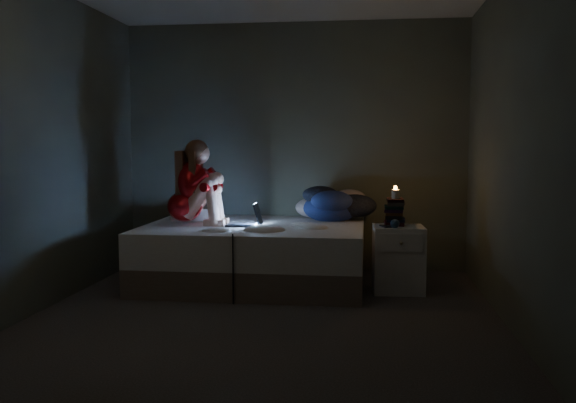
% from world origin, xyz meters
% --- Properties ---
extents(floor, '(3.60, 3.80, 0.02)m').
position_xyz_m(floor, '(0.00, 0.00, -0.01)').
color(floor, '#292524').
rests_on(floor, ground).
extents(wall_back, '(3.60, 0.02, 2.60)m').
position_xyz_m(wall_back, '(0.00, 1.91, 1.30)').
color(wall_back, '#585F4B').
rests_on(wall_back, ground).
extents(wall_front, '(3.60, 0.02, 2.60)m').
position_xyz_m(wall_front, '(0.00, -1.91, 1.30)').
color(wall_front, '#585F4B').
rests_on(wall_front, ground).
extents(wall_left, '(0.02, 3.80, 2.60)m').
position_xyz_m(wall_left, '(-1.81, 0.00, 1.30)').
color(wall_left, '#585F4B').
rests_on(wall_left, ground).
extents(wall_right, '(0.02, 3.80, 2.60)m').
position_xyz_m(wall_right, '(1.81, 0.00, 1.30)').
color(wall_right, '#585F4B').
rests_on(wall_right, ground).
extents(bed, '(2.06, 1.54, 0.57)m').
position_xyz_m(bed, '(-0.29, 1.10, 0.28)').
color(bed, beige).
rests_on(bed, ground).
extents(pillow, '(0.42, 0.30, 0.12)m').
position_xyz_m(pillow, '(-0.96, 1.45, 0.63)').
color(pillow, white).
rests_on(pillow, bed).
extents(woman, '(0.51, 0.34, 0.81)m').
position_xyz_m(woman, '(-0.95, 1.05, 0.97)').
color(woman, '#720405').
rests_on(woman, bed).
extents(laptop, '(0.33, 0.24, 0.23)m').
position_xyz_m(laptop, '(-0.37, 0.99, 0.68)').
color(laptop, black).
rests_on(laptop, bed).
extents(clothes_pile, '(0.69, 0.60, 0.36)m').
position_xyz_m(clothes_pile, '(0.42, 1.56, 0.74)').
color(clothes_pile, navy).
rests_on(clothes_pile, bed).
extents(nightstand, '(0.47, 0.42, 0.59)m').
position_xyz_m(nightstand, '(1.06, 0.94, 0.30)').
color(nightstand, silver).
rests_on(nightstand, ground).
extents(book_stack, '(0.19, 0.25, 0.24)m').
position_xyz_m(book_stack, '(1.03, 1.01, 0.72)').
color(book_stack, black).
rests_on(book_stack, nightstand).
extents(candle, '(0.07, 0.07, 0.08)m').
position_xyz_m(candle, '(1.03, 1.01, 0.88)').
color(candle, beige).
rests_on(candle, book_stack).
extents(phone, '(0.11, 0.15, 0.01)m').
position_xyz_m(phone, '(0.94, 0.89, 0.60)').
color(phone, black).
rests_on(phone, nightstand).
extents(blue_orb, '(0.08, 0.08, 0.08)m').
position_xyz_m(blue_orb, '(1.01, 0.81, 0.63)').
color(blue_orb, navy).
rests_on(blue_orb, nightstand).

